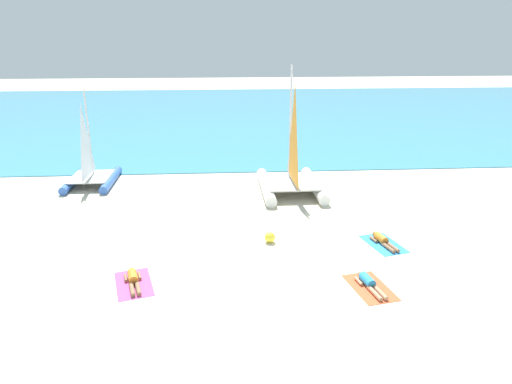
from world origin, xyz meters
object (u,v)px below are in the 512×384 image
object	(u,v)px
beach_ball	(270,237)
sailboat_white	(291,174)
towel_middle	(370,288)
sunbather_right	(383,240)
sunbather_left	(133,279)
sailboat_blue	(91,171)
towel_left	(134,284)
sunbather_middle	(369,283)
towel_right	(383,244)

from	to	relation	value
beach_ball	sailboat_white	bearing A→B (deg)	74.52
towel_middle	sunbather_right	world-z (taller)	sunbather_right
sunbather_left	sunbather_right	bearing A→B (deg)	-0.64
sailboat_blue	towel_middle	xyz separation A→B (m)	(11.50, -11.31, -0.72)
towel_left	towel_middle	xyz separation A→B (m)	(7.48, -0.74, 0.00)
sunbather_left	sunbather_middle	bearing A→B (deg)	-21.06
towel_middle	towel_right	size ratio (longest dim) A/B	1.00
towel_left	sunbather_left	xyz separation A→B (m)	(-0.02, 0.06, 0.13)
towel_left	sailboat_blue	bearing A→B (deg)	110.81
towel_middle	sunbather_left	bearing A→B (deg)	173.86
sailboat_white	sailboat_blue	size ratio (longest dim) A/B	1.27
beach_ball	towel_left	bearing A→B (deg)	-148.68
towel_middle	towel_right	bearing A→B (deg)	64.80
beach_ball	sunbather_left	bearing A→B (deg)	-149.36
sunbather_left	beach_ball	bearing A→B (deg)	15.24
sunbather_left	towel_middle	size ratio (longest dim) A/B	0.82
sailboat_white	towel_left	world-z (taller)	sailboat_white
sailboat_white	towel_middle	bearing A→B (deg)	-83.54
sailboat_white	sunbather_right	world-z (taller)	sailboat_white
sunbather_middle	beach_ball	bearing A→B (deg)	117.48
sailboat_white	sailboat_blue	world-z (taller)	sailboat_white
towel_left	sunbather_left	world-z (taller)	sunbather_left
towel_left	beach_ball	world-z (taller)	beach_ball
towel_middle	beach_ball	size ratio (longest dim) A/B	4.61
sailboat_white	sunbather_right	xyz separation A→B (m)	(2.66, -6.26, -0.79)
towel_right	towel_left	bearing A→B (deg)	-165.24
beach_ball	sunbather_middle	bearing A→B (deg)	-51.19
sailboat_blue	towel_middle	bearing A→B (deg)	-44.90
sunbather_right	towel_right	bearing A→B (deg)	-90.00
sunbather_left	towel_middle	distance (m)	7.55
towel_left	sunbather_right	distance (m)	9.25
towel_middle	sunbather_right	size ratio (longest dim) A/B	1.22
sunbather_left	sunbather_right	distance (m)	9.25
sunbather_left	sunbather_middle	size ratio (longest dim) A/B	0.99
sailboat_white	beach_ball	size ratio (longest dim) A/B	14.96
towel_right	sunbather_right	bearing A→B (deg)	103.88
sunbather_left	sunbather_right	world-z (taller)	same
sailboat_blue	beach_ball	world-z (taller)	sailboat_blue
towel_left	sunbather_left	bearing A→B (deg)	105.40
towel_right	sunbather_right	size ratio (longest dim) A/B	1.22
sunbather_right	towel_left	bearing A→B (deg)	-178.71
towel_middle	towel_left	bearing A→B (deg)	174.33
towel_middle	sunbather_middle	size ratio (longest dim) A/B	1.22
towel_right	towel_middle	bearing A→B (deg)	-115.20
sailboat_white	sunbather_left	world-z (taller)	sailboat_white
sunbather_left	towel_right	distance (m)	9.25
towel_middle	beach_ball	distance (m)	4.56
towel_left	towel_middle	bearing A→B (deg)	-5.67
sailboat_blue	sunbather_middle	xyz separation A→B (m)	(11.49, -11.25, -0.59)
sailboat_white	sunbather_middle	xyz separation A→B (m)	(1.20, -9.35, -0.79)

